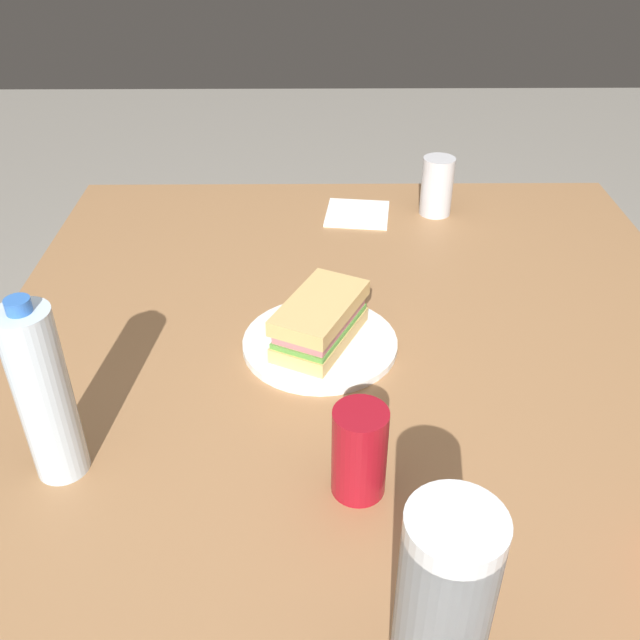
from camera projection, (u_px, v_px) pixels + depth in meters
dining_table at (361, 417)px, 1.09m from camera, size 1.41×1.18×0.73m
paper_plate at (320, 343)px, 1.10m from camera, size 0.24×0.24×0.01m
sandwich at (320, 320)px, 1.07m from camera, size 0.21×0.16×0.08m
soda_can_red at (359, 452)px, 0.82m from camera, size 0.07×0.07×0.12m
water_bottle_tall at (44, 395)px, 0.82m from camera, size 0.06×0.06×0.25m
plastic_cup_stack at (443, 605)px, 0.60m from camera, size 0.08×0.08×0.22m
soda_can_silver at (437, 186)px, 1.46m from camera, size 0.07×0.07×0.12m
paper_napkin at (357, 214)px, 1.48m from camera, size 0.15×0.15×0.01m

